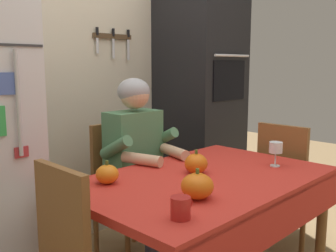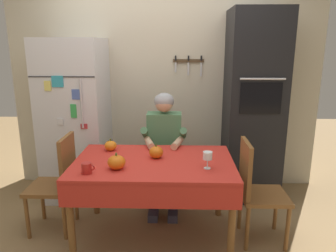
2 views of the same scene
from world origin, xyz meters
name	(u,v)px [view 2 (image 2 of 2)]	position (x,y,z in m)	size (l,w,h in m)	color
ground_plane	(154,241)	(0.00, 0.00, 0.00)	(10.00, 10.00, 0.00)	#93754C
back_wall_assembly	(165,81)	(0.05, 1.35, 1.30)	(3.70, 0.13, 2.60)	beige
refrigerator	(76,120)	(-0.95, 0.96, 0.90)	(0.68, 0.71, 1.80)	silver
wall_oven	(253,107)	(1.05, 1.00, 1.05)	(0.60, 0.64, 2.10)	black
dining_table	(154,171)	(0.00, 0.08, 0.66)	(1.40, 0.90, 0.74)	brown
chair_behind_person	(165,156)	(0.07, 0.87, 0.51)	(0.40, 0.40, 0.93)	brown
seated_person	(164,142)	(0.07, 0.68, 0.74)	(0.47, 0.55, 1.25)	#38384C
chair_right_side	(256,187)	(0.90, 0.07, 0.51)	(0.40, 0.40, 0.93)	brown
chair_left_side	(58,179)	(-0.90, 0.19, 0.51)	(0.40, 0.40, 0.93)	brown
coffee_mug	(87,168)	(-0.51, -0.20, 0.78)	(0.11, 0.08, 0.09)	#B2231E
wine_glass	(208,156)	(0.45, -0.07, 0.85)	(0.08, 0.08, 0.14)	white
pumpkin_large	(156,152)	(0.02, 0.17, 0.80)	(0.13, 0.13, 0.13)	orange
pumpkin_medium	(116,162)	(-0.29, -0.10, 0.80)	(0.15, 0.15, 0.14)	orange
pumpkin_small	(111,146)	(-0.44, 0.37, 0.79)	(0.12, 0.12, 0.12)	orange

